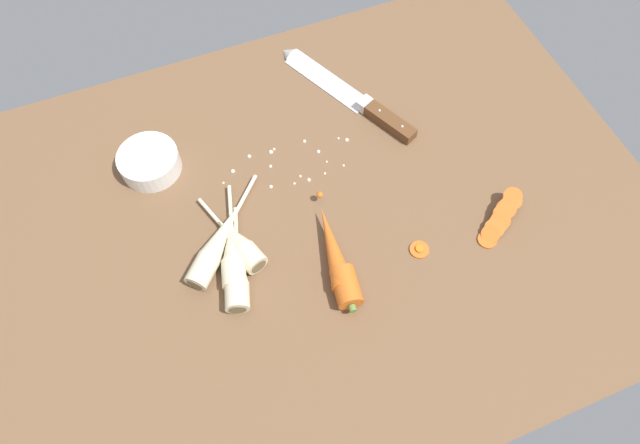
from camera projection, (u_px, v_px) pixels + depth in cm
name	position (u px, v px, depth cm)	size (l,w,h in cm)	color
ground_plane	(316.00, 222.00, 100.13)	(120.00, 90.00, 4.00)	brown
chefs_knife	(342.00, 90.00, 111.52)	(17.64, 32.91, 4.18)	silver
whole_carrot	(338.00, 258.00, 92.20)	(6.65, 22.56, 4.20)	#D6601E
parsnip_front	(232.00, 251.00, 92.97)	(7.27, 19.84, 4.00)	beige
parsnip_mid_left	(216.00, 246.00, 93.43)	(17.66, 18.47, 4.00)	beige
parsnip_mid_right	(238.00, 243.00, 93.70)	(7.72, 17.31, 4.00)	beige
parsnip_back	(237.00, 274.00, 91.01)	(7.65, 18.97, 4.00)	beige
carrot_slice_stack	(501.00, 217.00, 96.67)	(10.64, 8.23, 4.35)	#D6601E
carrot_slice_stray_near	(419.00, 249.00, 94.94)	(3.32, 3.32, 0.70)	#D6601E
prep_bowl	(149.00, 162.00, 101.44)	(11.00, 11.00, 4.00)	white
mince_crumbs	(288.00, 160.00, 103.80)	(25.28, 9.78, 0.82)	silver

